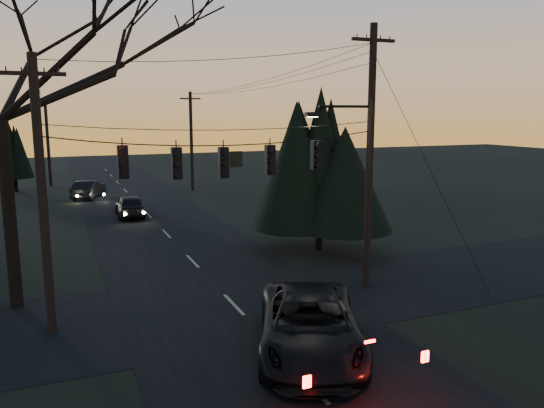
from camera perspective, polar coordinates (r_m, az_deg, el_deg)
name	(u,v)px	position (r m, az deg, el deg)	size (l,w,h in m)	color
main_road	(174,242)	(28.56, -10.48, -4.04)	(8.00, 120.00, 0.02)	black
cross_road	(234,305)	(19.30, -4.13, -10.76)	(60.00, 7.00, 0.02)	black
utility_pole_right	(366,286)	(21.56, 10.05, -8.67)	(5.00, 0.30, 10.00)	black
utility_pole_left	(53,331)	(18.47, -22.53, -12.53)	(1.80, 0.30, 8.50)	black
utility_pole_far_r	(193,190)	(47.01, -8.53, 1.47)	(1.80, 0.30, 8.50)	black
utility_pole_far_l	(51,186)	(53.60, -22.68, 1.84)	(0.30, 0.30, 8.00)	black
span_signal_assembly	(225,160)	(18.06, -5.06, 4.72)	(11.50, 0.44, 1.65)	black
evergreen_right	(320,165)	(25.95, 5.18, 4.16)	(4.84, 4.84, 7.27)	black
evergreen_dist	(13,152)	(50.61, -26.10, 5.08)	(3.32, 3.32, 5.69)	black
suv_near	(310,325)	(15.44, 4.09, -12.86)	(2.80, 6.07, 1.69)	black
sedan_oncoming_a	(130,206)	(35.99, -15.03, -0.17)	(1.72, 4.27, 1.45)	black
sedan_oncoming_b	(89,189)	(44.61, -19.13, 1.49)	(1.49, 4.27, 1.41)	black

